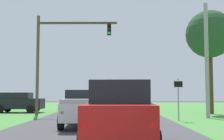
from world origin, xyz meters
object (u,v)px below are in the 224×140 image
object	(u,v)px
keep_moving_sign	(178,94)
utility_pole_right	(207,60)
pickup_truck_lead	(85,108)
oak_tree_right	(210,35)
crossing_suv_far	(18,102)
traffic_light	(57,50)
red_suv_near	(120,113)

from	to	relation	value
keep_moving_sign	utility_pole_right	xyz separation A→B (m)	(2.51, 2.27, 2.38)
pickup_truck_lead	keep_moving_sign	distance (m)	6.46
oak_tree_right	crossing_suv_far	size ratio (longest dim) A/B	1.98
traffic_light	keep_moving_sign	xyz separation A→B (m)	(8.56, -5.30, -3.52)
traffic_light	oak_tree_right	world-z (taller)	oak_tree_right
oak_tree_right	crossing_suv_far	bearing A→B (deg)	173.55
utility_pole_right	oak_tree_right	bearing A→B (deg)	69.57
crossing_suv_far	pickup_truck_lead	bearing A→B (deg)	-58.93
pickup_truck_lead	traffic_light	world-z (taller)	traffic_light
keep_moving_sign	utility_pole_right	distance (m)	4.14
oak_tree_right	crossing_suv_far	distance (m)	17.86
traffic_light	crossing_suv_far	xyz separation A→B (m)	(-4.09, 3.27, -4.25)
pickup_truck_lead	oak_tree_right	xyz separation A→B (m)	(9.64, 9.98, 5.75)
crossing_suv_far	oak_tree_right	bearing A→B (deg)	-6.45
keep_moving_sign	oak_tree_right	bearing A→B (deg)	58.15
red_suv_near	oak_tree_right	xyz separation A→B (m)	(7.95, 16.22, 5.65)
traffic_light	keep_moving_sign	size ratio (longest dim) A/B	3.05
keep_moving_sign	utility_pole_right	world-z (taller)	utility_pole_right
pickup_truck_lead	traffic_light	distance (m)	10.08
utility_pole_right	red_suv_near	bearing A→B (deg)	-118.08
utility_pole_right	traffic_light	bearing A→B (deg)	164.69
red_suv_near	crossing_suv_far	world-z (taller)	red_suv_near
pickup_truck_lead	utility_pole_right	distance (m)	10.24
red_suv_near	crossing_suv_far	size ratio (longest dim) A/B	1.07
red_suv_near	keep_moving_sign	xyz separation A→B (m)	(3.80, 9.55, 0.61)
keep_moving_sign	crossing_suv_far	size ratio (longest dim) A/B	0.59
red_suv_near	pickup_truck_lead	bearing A→B (deg)	105.17
oak_tree_right	utility_pole_right	world-z (taller)	oak_tree_right
keep_moving_sign	traffic_light	bearing A→B (deg)	148.23
pickup_truck_lead	traffic_light	size ratio (longest dim) A/B	0.70
keep_moving_sign	oak_tree_right	world-z (taller)	oak_tree_right
traffic_light	crossing_suv_far	bearing A→B (deg)	141.40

